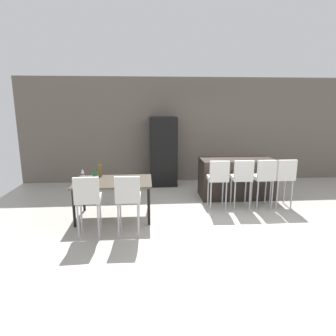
{
  "coord_description": "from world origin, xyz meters",
  "views": [
    {
      "loc": [
        -1.54,
        -5.59,
        2.16
      ],
      "look_at": [
        -1.08,
        0.4,
        0.85
      ],
      "focal_mm": 31.11,
      "sensor_mm": 36.0,
      "label": 1
    }
  ],
  "objects": [
    {
      "name": "wine_glass_middle",
      "position": [
        -2.68,
        -0.31,
        0.86
      ],
      "size": [
        0.07,
        0.07,
        0.17
      ],
      "color": "silver",
      "rests_on": "dining_table"
    },
    {
      "name": "wine_glass_left",
      "position": [
        -2.81,
        0.16,
        0.86
      ],
      "size": [
        0.07,
        0.07,
        0.17
      ],
      "color": "silver",
      "rests_on": "dining_table"
    },
    {
      "name": "potted_plant",
      "position": [
        1.89,
        2.19,
        0.3
      ],
      "size": [
        0.33,
        0.33,
        0.53
      ],
      "color": "#996B4C",
      "rests_on": "ground_plane"
    },
    {
      "name": "dining_table",
      "position": [
        -2.17,
        -0.15,
        0.68
      ],
      "size": [
        1.45,
        0.96,
        0.74
      ],
      "color": "#4C4238",
      "rests_on": "ground_plane"
    },
    {
      "name": "bar_chair_middle",
      "position": [
        0.45,
        0.17,
        0.7
      ],
      "size": [
        0.42,
        0.42,
        1.05
      ],
      "color": "silver",
      "rests_on": "ground_plane"
    },
    {
      "name": "bar_chair_left",
      "position": [
        -0.05,
        0.17,
        0.7
      ],
      "size": [
        0.41,
        0.41,
        1.05
      ],
      "color": "silver",
      "rests_on": "ground_plane"
    },
    {
      "name": "back_wall",
      "position": [
        0.0,
        2.64,
        1.45
      ],
      "size": [
        10.0,
        0.12,
        2.9
      ],
      "primitive_type": "cube",
      "color": "#665B51",
      "rests_on": "ground_plane"
    },
    {
      "name": "wine_bottle_inner",
      "position": [
        -2.44,
        -0.52,
        0.87
      ],
      "size": [
        0.08,
        0.08,
        0.31
      ],
      "color": "#194723",
      "rests_on": "dining_table"
    },
    {
      "name": "wine_glass_far",
      "position": [
        -2.56,
        -0.44,
        0.86
      ],
      "size": [
        0.07,
        0.07,
        0.17
      ],
      "color": "silver",
      "rests_on": "dining_table"
    },
    {
      "name": "bar_chair_far",
      "position": [
        1.36,
        0.17,
        0.7
      ],
      "size": [
        0.41,
        0.41,
        1.05
      ],
      "color": "silver",
      "rests_on": "ground_plane"
    },
    {
      "name": "wine_bottle_right",
      "position": [
        -2.48,
        0.25,
        0.86
      ],
      "size": [
        0.08,
        0.08,
        0.31
      ],
      "color": "brown",
      "rests_on": "dining_table"
    },
    {
      "name": "dining_chair_near",
      "position": [
        -2.5,
        -0.99,
        0.7
      ],
      "size": [
        0.42,
        0.42,
        1.05
      ],
      "color": "silver",
      "rests_on": "ground_plane"
    },
    {
      "name": "refrigerator",
      "position": [
        -1.07,
        2.2,
        0.92
      ],
      "size": [
        0.72,
        0.68,
        1.84
      ],
      "primitive_type": "cube",
      "color": "black",
      "rests_on": "ground_plane"
    },
    {
      "name": "ground_plane",
      "position": [
        0.0,
        0.0,
        0.0
      ],
      "size": [
        10.0,
        10.0,
        0.0
      ],
      "primitive_type": "plane",
      "color": "#ADA89E"
    },
    {
      "name": "dining_chair_far",
      "position": [
        -1.85,
        -0.99,
        0.7
      ],
      "size": [
        0.41,
        0.41,
        1.05
      ],
      "color": "silver",
      "rests_on": "ground_plane"
    },
    {
      "name": "bar_chair_right",
      "position": [
        0.93,
        0.17,
        0.7
      ],
      "size": [
        0.41,
        0.41,
        1.05
      ],
      "color": "silver",
      "rests_on": "ground_plane"
    },
    {
      "name": "kitchen_island",
      "position": [
        0.58,
        0.94,
        0.46
      ],
      "size": [
        1.69,
        0.77,
        0.92
      ],
      "primitive_type": "cube",
      "color": "black",
      "rests_on": "ground_plane"
    }
  ]
}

